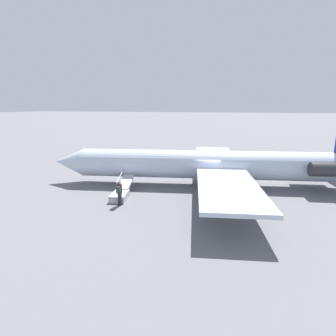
% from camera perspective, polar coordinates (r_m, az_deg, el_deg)
% --- Properties ---
extents(ground_plane, '(600.00, 600.00, 0.00)m').
position_cam_1_polar(ground_plane, '(22.99, 8.32, -3.81)').
color(ground_plane, slate).
extents(airplane_main, '(27.31, 20.98, 6.31)m').
position_cam_1_polar(airplane_main, '(22.57, 10.67, 0.74)').
color(airplane_main, silver).
rests_on(airplane_main, ground).
extents(boarding_stairs, '(1.90, 4.14, 1.61)m').
position_cam_1_polar(boarding_stairs, '(20.00, -10.22, -5.40)').
color(boarding_stairs, '#B2B2B7').
rests_on(boarding_stairs, ground).
extents(passenger, '(0.40, 0.56, 1.74)m').
position_cam_1_polar(passenger, '(18.32, -10.54, -5.05)').
color(passenger, '#23232D').
rests_on(passenger, ground).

